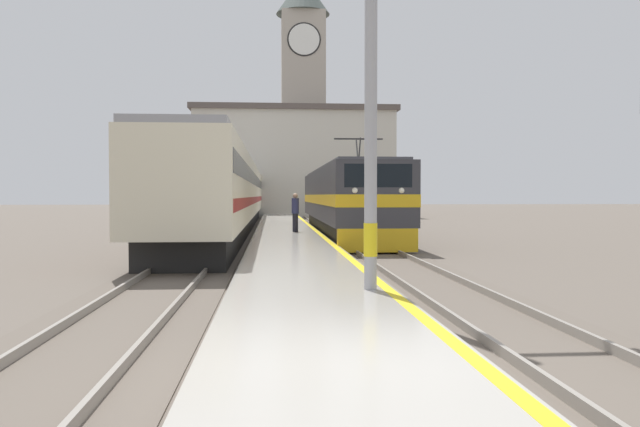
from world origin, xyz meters
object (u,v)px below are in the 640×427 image
(locomotive_train, at_px, (345,201))
(clock_tower, at_px, (303,87))
(person_on_platform, at_px, (295,211))
(passenger_train, at_px, (234,193))
(catenary_mast, at_px, (375,54))

(locomotive_train, distance_m, clock_tower, 40.94)
(person_on_platform, height_order, clock_tower, clock_tower)
(locomotive_train, height_order, passenger_train, locomotive_train)
(passenger_train, bearing_deg, clock_tower, 79.00)
(passenger_train, bearing_deg, locomotive_train, -55.96)
(catenary_mast, bearing_deg, passenger_train, 98.54)
(catenary_mast, distance_m, clock_tower, 59.33)
(locomotive_train, bearing_deg, passenger_train, 124.04)
(locomotive_train, distance_m, passenger_train, 10.72)
(locomotive_train, bearing_deg, clock_tower, 90.19)
(locomotive_train, relative_size, passenger_train, 0.41)
(locomotive_train, distance_m, catenary_mast, 19.77)
(locomotive_train, xyz_separation_m, person_on_platform, (-2.51, -1.75, -0.48))
(passenger_train, height_order, clock_tower, clock_tower)
(catenary_mast, xyz_separation_m, clock_tower, (1.61, 58.53, 9.55))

